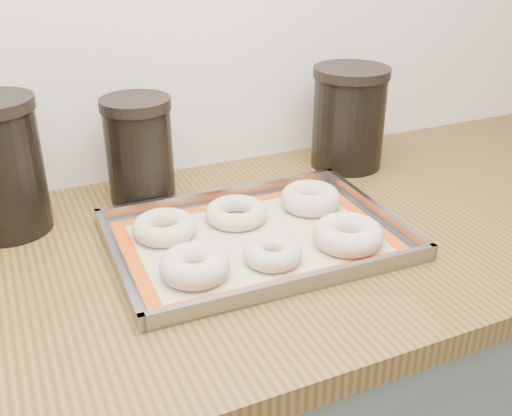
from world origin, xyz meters
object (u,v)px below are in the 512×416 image
bagel_back_mid (236,213)px  canister_mid (139,150)px  bagel_front_left (195,265)px  baking_tray (256,237)px  bagel_back_left (164,227)px  canister_left (0,166)px  bagel_front_mid (273,253)px  bagel_front_right (348,234)px  bagel_back_right (310,198)px  canister_right (349,117)px

bagel_back_mid → canister_mid: bearing=126.7°
bagel_front_left → bagel_back_mid: 0.18m
baking_tray → canister_mid: canister_mid is taller
baking_tray → bagel_back_left: 0.15m
bagel_back_left → canister_mid: (0.01, 0.16, 0.08)m
canister_left → canister_mid: size_ratio=1.18×
bagel_front_mid → bagel_back_left: (-0.13, 0.14, 0.00)m
baking_tray → bagel_front_mid: bearing=-95.1°
bagel_back_left → canister_mid: 0.18m
canister_left → bagel_front_mid: bearing=-39.0°
bagel_front_left → bagel_front_right: same height
bagel_front_left → bagel_back_left: bearing=92.3°
bagel_front_mid → bagel_front_right: bearing=-1.9°
baking_tray → bagel_back_right: 0.15m
bagel_front_mid → bagel_back_mid: size_ratio=0.85×
bagel_front_right → baking_tray: bearing=147.1°
canister_mid → bagel_front_right: bearing=-51.4°
baking_tray → bagel_front_left: 0.14m
canister_left → bagel_back_mid: bearing=-21.3°
bagel_front_right → canister_left: (-0.48, 0.29, 0.09)m
canister_right → bagel_back_right: bearing=-137.6°
bagel_front_left → bagel_back_right: 0.29m
bagel_back_right → canister_left: 0.52m
canister_left → canister_right: 0.67m
canister_right → bagel_front_right: bearing=-121.6°
baking_tray → canister_left: canister_left is taller
bagel_front_left → canister_right: size_ratio=0.50×
bagel_front_mid → canister_left: (-0.35, 0.28, 0.09)m
baking_tray → canister_right: 0.39m
bagel_front_mid → bagel_back_left: 0.19m
bagel_front_left → bagel_front_mid: bearing=-4.4°
bagel_front_left → canister_mid: 0.31m
bagel_back_mid → bagel_back_right: size_ratio=1.00×
bagel_front_left → canister_left: (-0.23, 0.27, 0.09)m
bagel_back_left → bagel_back_mid: 0.13m
bagel_front_left → bagel_back_right: same height
canister_mid → canister_left: bearing=-174.3°
bagel_back_left → canister_right: bearing=18.9°
bagel_front_right → bagel_back_left: bearing=149.8°
canister_right → baking_tray: bearing=-144.5°
bagel_front_left → bagel_back_left: size_ratio=0.99×
canister_right → canister_left: bearing=-179.0°
bagel_front_left → canister_left: 0.37m
bagel_back_mid → canister_right: size_ratio=0.51×
bagel_back_left → canister_mid: canister_mid is taller
bagel_front_right → bagel_back_mid: (-0.13, 0.15, -0.00)m
bagel_back_left → bagel_back_mid: bearing=0.8°
bagel_front_right → bagel_back_right: 0.14m
canister_mid → bagel_back_right: bearing=-33.5°
canister_left → canister_mid: bearing=5.7°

